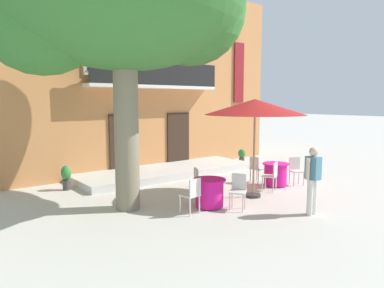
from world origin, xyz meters
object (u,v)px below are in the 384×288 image
Objects in this scene: pedestrian_near_entrance at (313,177)px; cafe_table_near_tree at (275,174)px; cafe_chair_near_tree_2 at (296,169)px; cafe_chair_near_tree_0 at (256,167)px; ground_planter_left at (66,176)px; ground_planter_right at (242,156)px; cafe_chair_middle_1 at (200,181)px; cafe_umbrella at (255,107)px; cafe_chair_middle_2 at (192,193)px; cafe_table_middle at (209,193)px; cafe_chair_near_tree_1 at (272,174)px; cafe_chair_middle_0 at (238,189)px.

cafe_table_near_tree is at bearing 55.34° from pedestrian_near_entrance.
cafe_chair_near_tree_2 is at bearing -22.47° from cafe_table_near_tree.
ground_planter_left is at bearing 151.54° from cafe_chair_near_tree_0.
ground_planter_right is 7.16m from pedestrian_near_entrance.
cafe_chair_near_tree_2 is 1.00× the size of cafe_chair_middle_1.
cafe_umbrella is at bearing -132.60° from ground_planter_right.
cafe_umbrella is at bearing 3.83° from cafe_chair_middle_2.
cafe_chair_middle_2 is 0.54× the size of pedestrian_near_entrance.
cafe_chair_middle_2 is (-0.73, -0.18, 0.14)m from cafe_table_middle.
cafe_chair_middle_1 and cafe_chair_middle_2 have the same top height.
cafe_chair_near_tree_1 is at bearing -149.93° from cafe_table_near_tree.
cafe_chair_near_tree_0 is 0.31× the size of cafe_umbrella.
pedestrian_near_entrance is at bearing -122.30° from ground_planter_right.
cafe_chair_middle_0 is 0.54× the size of pedestrian_near_entrance.
cafe_table_middle reaches higher than ground_planter_right.
cafe_umbrella reaches higher than cafe_table_middle.
cafe_chair_near_tree_0 is at bearing -128.23° from ground_planter_right.
cafe_chair_near_tree_0 is 2.97m from cafe_chair_middle_1.
ground_planter_right is (7.71, -0.20, -0.06)m from ground_planter_left.
cafe_umbrella is at bearing -174.07° from cafe_chair_near_tree_1.
pedestrian_near_entrance is at bearing -39.09° from cafe_chair_middle_2.
cafe_table_middle is 2.63m from pedestrian_near_entrance.
ground_planter_left is at bearing 146.41° from cafe_table_near_tree.
cafe_table_near_tree is 1.10× the size of ground_planter_left.
ground_planter_right is at bearing 59.44° from cafe_table_near_tree.
cafe_umbrella is (-2.30, -0.19, 2.08)m from cafe_chair_near_tree_2.
cafe_table_near_tree is 2.99m from cafe_chair_middle_0.
ground_planter_right is (4.89, 4.57, -0.15)m from cafe_chair_middle_0.
cafe_table_near_tree is at bearing 30.07° from cafe_chair_near_tree_1.
cafe_chair_near_tree_2 is (1.35, 0.09, 0.00)m from cafe_chair_near_tree_1.
ground_planter_left is at bearing 147.52° from cafe_chair_near_tree_2.
cafe_table_near_tree is 0.95× the size of cafe_chair_near_tree_2.
pedestrian_near_entrance is (-1.62, -3.24, 0.42)m from cafe_chair_near_tree_0.
cafe_chair_middle_0 is 1.87m from pedestrian_near_entrance.
cafe_chair_near_tree_0 is 4.14m from cafe_chair_middle_2.
cafe_chair_middle_2 reaches higher than cafe_table_near_tree.
cafe_chair_middle_0 is 1.35× the size of ground_planter_right.
cafe_table_near_tree is 0.30× the size of cafe_umbrella.
cafe_chair_middle_0 is at bearing -18.03° from cafe_chair_middle_2.
ground_planter_left is at bearing 122.00° from pedestrian_near_entrance.
pedestrian_near_entrance reaches higher than ground_planter_right.
cafe_chair_near_tree_0 is at bearing 127.96° from cafe_chair_near_tree_2.
cafe_chair_near_tree_0 is 1.00× the size of cafe_chair_middle_1.
cafe_chair_near_tree_1 reaches higher than ground_planter_left.
cafe_chair_near_tree_1 is 1.00× the size of cafe_chair_middle_0.
ground_planter_left is (-2.33, 4.19, 0.05)m from cafe_table_middle.
cafe_chair_near_tree_2 is at bearing 42.36° from pedestrian_near_entrance.
cafe_umbrella is at bearing -27.07° from cafe_chair_middle_1.
cafe_table_near_tree is at bearing -81.60° from cafe_chair_near_tree_0.
cafe_umbrella is 5.89m from ground_planter_right.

